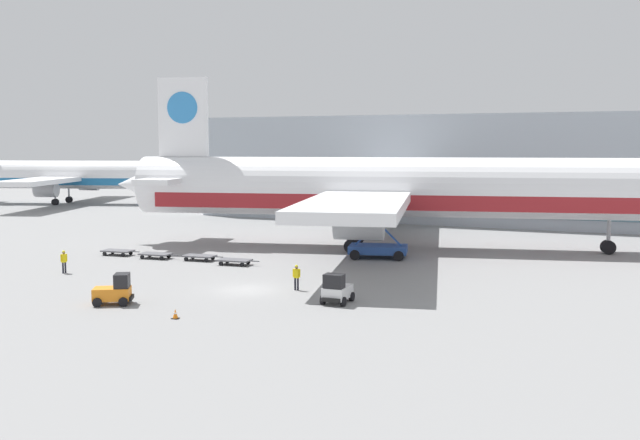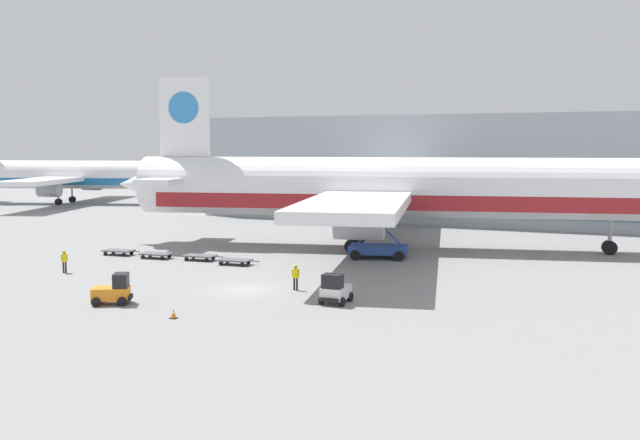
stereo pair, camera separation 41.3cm
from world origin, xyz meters
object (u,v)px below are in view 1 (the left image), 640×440
at_px(baggage_dolly_lead, 118,251).
at_px(ground_crew_far, 64,260).
at_px(airplane_distant, 77,176).
at_px(baggage_tug_mid, 115,291).
at_px(airplane_main, 389,190).
at_px(baggage_dolly_third, 200,256).
at_px(baggage_tug_foreground, 337,290).
at_px(traffic_cone_near, 175,314).
at_px(baggage_dolly_second, 156,254).
at_px(scissor_lift_loader, 378,234).
at_px(ground_crew_near, 297,275).
at_px(baggage_dolly_trail, 235,260).

relative_size(baggage_dolly_lead, ground_crew_far, 2.03).
distance_m(airplane_distant, baggage_tug_mid, 82.32).
xyz_separation_m(airplane_main, baggage_dolly_third, (-13.34, -13.43, -5.45)).
height_order(baggage_tug_foreground, baggage_tug_mid, same).
bearing_deg(baggage_tug_mid, baggage_dolly_lead, 98.79).
xyz_separation_m(airplane_distant, baggage_dolly_lead, (43.04, -43.57, -4.44)).
height_order(airplane_main, airplane_distant, airplane_main).
distance_m(baggage_dolly_third, traffic_cone_near, 21.21).
xyz_separation_m(baggage_tug_mid, ground_crew_far, (-10.95, 7.44, 0.23)).
height_order(airplane_distant, baggage_dolly_third, airplane_distant).
bearing_deg(baggage_dolly_second, ground_crew_far, -109.81).
bearing_deg(scissor_lift_loader, airplane_main, 84.73).
bearing_deg(ground_crew_near, traffic_cone_near, 65.45).
relative_size(airplane_main, ground_crew_near, 31.44).
bearing_deg(airplane_main, airplane_distant, 142.42).
distance_m(baggage_dolly_lead, baggage_dolly_third, 8.66).
xyz_separation_m(baggage_tug_foreground, ground_crew_near, (-4.13, 2.79, 0.20)).
bearing_deg(baggage_dolly_trail, ground_crew_near, -44.20).
distance_m(airplane_main, baggage_tug_foreground, 25.42).
bearing_deg(baggage_tug_mid, ground_crew_near, 14.60).
xyz_separation_m(scissor_lift_loader, baggage_tug_foreground, (3.27, -18.73, -1.31)).
distance_m(scissor_lift_loader, baggage_dolly_trail, 13.26).
bearing_deg(baggage_tug_mid, scissor_lift_loader, 39.00).
bearing_deg(airplane_distant, baggage_tug_mid, -64.56).
bearing_deg(baggage_dolly_lead, baggage_tug_mid, -57.01).
height_order(airplane_main, baggage_dolly_second, airplane_main).
xyz_separation_m(airplane_main, baggage_tug_mid, (-9.02, -30.38, -4.96)).
distance_m(airplane_main, traffic_cone_near, 32.73).
xyz_separation_m(baggage_tug_mid, traffic_cone_near, (5.76, -1.71, -0.59)).
distance_m(scissor_lift_loader, baggage_tug_mid, 26.44).
xyz_separation_m(baggage_tug_mid, baggage_dolly_lead, (-12.98, 16.62, -0.49)).
height_order(ground_crew_near, ground_crew_far, ground_crew_far).
bearing_deg(baggage_dolly_lead, ground_crew_far, -82.53).
distance_m(airplane_distant, baggage_dolly_second, 64.72).
bearing_deg(baggage_dolly_second, baggage_tug_mid, -67.34).
bearing_deg(airplane_distant, baggage_dolly_lead, -62.86).
relative_size(airplane_main, traffic_cone_near, 97.93).
height_order(airplane_distant, ground_crew_near, airplane_distant).
relative_size(baggage_dolly_third, ground_crew_far, 2.03).
relative_size(baggage_tug_mid, ground_crew_far, 1.52).
bearing_deg(airplane_main, scissor_lift_loader, -95.27).
relative_size(airplane_main, baggage_tug_mid, 20.33).
relative_size(baggage_dolly_lead, baggage_dolly_trail, 1.00).
xyz_separation_m(baggage_dolly_lead, baggage_dolly_trail, (12.67, -0.49, 0.00)).
xyz_separation_m(baggage_tug_foreground, baggage_dolly_trail, (-13.38, 10.34, -0.49)).
relative_size(baggage_tug_foreground, traffic_cone_near, 4.24).
height_order(airplane_main, ground_crew_near, airplane_main).
bearing_deg(baggage_tug_mid, baggage_dolly_second, 88.46).
height_order(scissor_lift_loader, baggage_tug_mid, scissor_lift_loader).
distance_m(scissor_lift_loader, baggage_dolly_second, 20.19).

